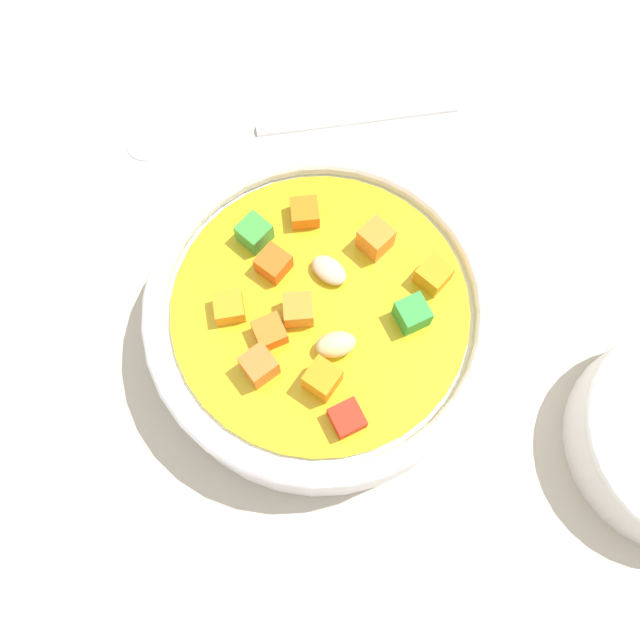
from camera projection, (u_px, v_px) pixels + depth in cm
name	position (u px, v px, depth cm)	size (l,w,h in cm)	color
ground_plane	(320.00, 339.00, 44.07)	(140.00, 140.00, 2.00)	#BAB2A0
soup_bowl_main	(320.00, 318.00, 40.29)	(20.23, 20.23, 6.76)	white
spoon	(279.00, 126.00, 47.77)	(6.28, 23.55, 0.88)	silver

